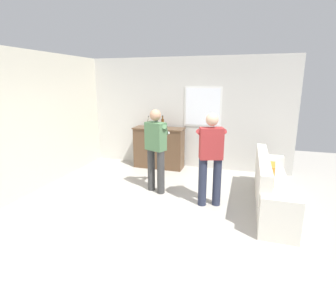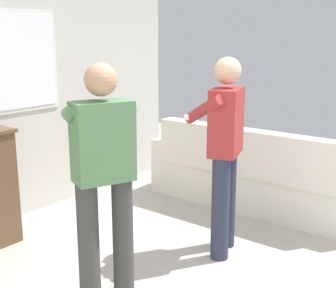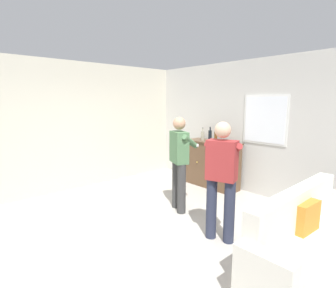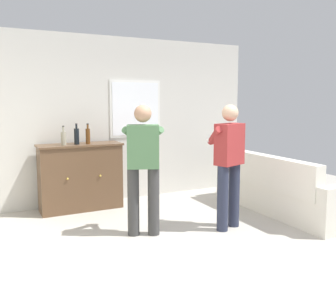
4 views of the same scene
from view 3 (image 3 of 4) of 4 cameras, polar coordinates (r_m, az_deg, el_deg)
name	(u,v)px [view 3 (image 3 of 4)]	position (r m, az deg, el deg)	size (l,w,h in m)	color
ground	(151,228)	(4.29, -3.71, -17.76)	(10.40, 10.40, 0.00)	#B2ADA3
wall_back_with_window	(249,127)	(5.86, 17.15, 3.57)	(5.20, 0.15, 2.80)	beige
wall_side_left	(76,126)	(6.16, -19.35, 3.68)	(0.12, 5.20, 2.80)	beige
couch	(307,238)	(3.69, 28.04, -17.69)	(0.57, 2.41, 0.91)	silver
sideboard_cabinet	(212,164)	(6.09, 9.58, -4.32)	(1.30, 0.49, 1.05)	brown
bottle_wine_green	(216,136)	(5.86, 10.36, 1.64)	(0.07, 0.07, 0.32)	#593314
bottle_liquor_amber	(203,136)	(6.09, 7.55, 1.79)	(0.08, 0.08, 0.30)	gray
bottle_spirits_clear	(210,136)	(5.97, 9.14, 1.83)	(0.08, 0.08, 0.33)	black
person_standing_left	(180,159)	(4.62, 2.54, -3.34)	(0.51, 0.52, 1.68)	#383838
person_standing_right	(222,176)	(3.70, 11.59, -6.76)	(0.53, 0.52, 1.68)	#282D42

